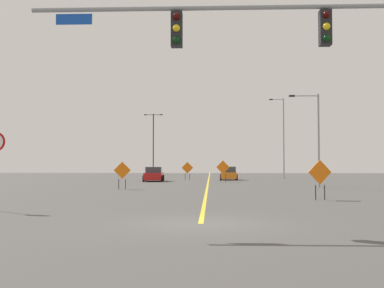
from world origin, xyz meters
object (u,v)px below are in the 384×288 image
object	(u,v)px
car_red_far	(154,175)
construction_sign_median_near	(223,168)
traffic_signal_assembly	(323,47)
street_lamp_mid_right	(283,135)
construction_sign_right_shoulder	(187,168)
street_lamp_mid_left	(153,140)
car_orange_approaching	(229,174)
street_lamp_near_left	(316,134)
construction_sign_median_far	(122,172)
construction_sign_left_lane	(320,174)

from	to	relation	value
car_red_far	construction_sign_median_near	bearing A→B (deg)	-15.60
traffic_signal_assembly	car_red_far	distance (m)	36.91
street_lamp_mid_right	construction_sign_right_shoulder	xyz separation A→B (m)	(-11.43, -4.37, -4.06)
construction_sign_median_near	construction_sign_right_shoulder	distance (m)	8.09
street_lamp_mid_left	construction_sign_median_near	bearing A→B (deg)	-69.81
street_lamp_mid_right	car_orange_approaching	distance (m)	9.54
street_lamp_near_left	construction_sign_median_far	distance (m)	15.04
construction_sign_left_lane	construction_sign_right_shoulder	bearing A→B (deg)	104.72
construction_sign_left_lane	car_orange_approaching	xyz separation A→B (m)	(-3.41, 30.25, -0.58)
construction_sign_median_near	car_orange_approaching	bearing A→B (deg)	83.14
street_lamp_mid_right	street_lamp_near_left	world-z (taller)	street_lamp_mid_right
traffic_signal_assembly	car_orange_approaching	xyz separation A→B (m)	(-1.35, 40.11, -4.54)
traffic_signal_assembly	car_orange_approaching	distance (m)	40.39
construction_sign_median_near	street_lamp_mid_right	bearing A→B (deg)	56.57
street_lamp_mid_left	car_orange_approaching	bearing A→B (deg)	-62.52
construction_sign_median_near	street_lamp_mid_left	bearing A→B (deg)	110.19
car_red_far	street_lamp_mid_right	bearing A→B (deg)	32.94
street_lamp_near_left	car_red_far	bearing A→B (deg)	138.75
street_lamp_mid_right	construction_sign_right_shoulder	bearing A→B (deg)	-159.10
construction_sign_median_near	construction_sign_left_lane	distance (m)	23.99
construction_sign_median_far	car_red_far	xyz separation A→B (m)	(0.33, 15.92, -0.54)
construction_sign_right_shoulder	construction_sign_left_lane	bearing A→B (deg)	-75.28
street_lamp_mid_left	construction_sign_right_shoulder	world-z (taller)	street_lamp_mid_left
construction_sign_left_lane	construction_sign_right_shoulder	world-z (taller)	construction_sign_right_shoulder
construction_sign_left_lane	car_red_far	distance (m)	27.98
traffic_signal_assembly	construction_sign_median_far	xyz separation A→B (m)	(-9.56, 19.53, -3.99)
construction_sign_right_shoulder	construction_sign_median_far	xyz separation A→B (m)	(-3.55, -21.05, -0.05)
car_orange_approaching	construction_sign_left_lane	bearing A→B (deg)	-83.56
car_red_far	car_orange_approaching	bearing A→B (deg)	30.62
construction_sign_left_lane	construction_sign_median_far	distance (m)	15.12
construction_sign_median_near	construction_sign_right_shoulder	bearing A→B (deg)	118.51
construction_sign_median_near	construction_sign_median_far	bearing A→B (deg)	-117.98
car_red_far	street_lamp_mid_left	bearing A→B (deg)	97.01
traffic_signal_assembly	street_lamp_mid_left	bearing A→B (deg)	101.43
street_lamp_near_left	car_orange_approaching	world-z (taller)	street_lamp_near_left
construction_sign_right_shoulder	car_red_far	distance (m)	6.08
construction_sign_median_near	construction_sign_right_shoulder	xyz separation A→B (m)	(-3.86, 7.11, -0.08)
street_lamp_near_left	street_lamp_mid_right	bearing A→B (deg)	88.23
traffic_signal_assembly	street_lamp_mid_left	xyz separation A→B (m)	(-12.42, 61.40, 0.37)
street_lamp_near_left	car_orange_approaching	distance (m)	18.30
traffic_signal_assembly	construction_sign_right_shoulder	xyz separation A→B (m)	(-6.01, 40.58, -3.94)
street_lamp_mid_right	street_lamp_mid_left	bearing A→B (deg)	137.33
traffic_signal_assembly	street_lamp_near_left	size ratio (longest dim) A/B	1.85
car_orange_approaching	street_lamp_mid_right	bearing A→B (deg)	35.50
traffic_signal_assembly	car_orange_approaching	bearing A→B (deg)	91.93
street_lamp_mid_left	street_lamp_near_left	xyz separation A→B (m)	(17.17, -38.21, -1.54)
construction_sign_left_lane	construction_sign_median_far	bearing A→B (deg)	140.23
construction_sign_right_shoulder	car_orange_approaching	bearing A→B (deg)	-5.72
construction_sign_right_shoulder	car_orange_approaching	xyz separation A→B (m)	(4.66, -0.47, -0.60)
traffic_signal_assembly	car_red_far	xyz separation A→B (m)	(-9.23, 35.45, -4.54)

